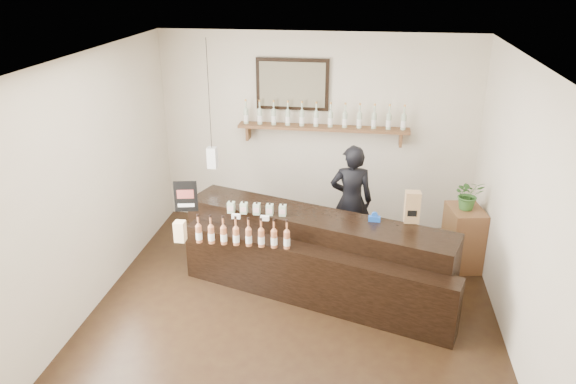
{
  "coord_description": "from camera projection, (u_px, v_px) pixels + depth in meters",
  "views": [
    {
      "loc": [
        0.72,
        -5.23,
        3.66
      ],
      "look_at": [
        -0.15,
        0.7,
        1.19
      ],
      "focal_mm": 35.0,
      "sensor_mm": 36.0,
      "label": 1
    }
  ],
  "objects": [
    {
      "name": "shopkeeper",
      "position": [
        351.0,
        194.0,
        7.29
      ],
      "size": [
        0.66,
        0.46,
        1.72
      ],
      "primitive_type": "imported",
      "rotation": [
        0.0,
        0.0,
        3.22
      ],
      "color": "black",
      "rests_on": "ground"
    },
    {
      "name": "back_wall_decor",
      "position": [
        306.0,
        109.0,
        7.8
      ],
      "size": [
        2.66,
        0.96,
        1.69
      ],
      "color": "brown",
      "rests_on": "ground"
    },
    {
      "name": "side_cabinet",
      "position": [
        463.0,
        238.0,
        7.15
      ],
      "size": [
        0.49,
        0.62,
        0.8
      ],
      "color": "brown",
      "rests_on": "ground"
    },
    {
      "name": "tape_dispenser",
      "position": [
        374.0,
        218.0,
        6.38
      ],
      "size": [
        0.14,
        0.06,
        0.11
      ],
      "color": "#1746A5",
      "rests_on": "counter"
    },
    {
      "name": "room_shell",
      "position": [
        293.0,
        172.0,
        5.62
      ],
      "size": [
        5.0,
        5.0,
        5.0
      ],
      "color": "beige",
      "rests_on": "ground"
    },
    {
      "name": "promo_sign",
      "position": [
        186.0,
        196.0,
        6.58
      ],
      "size": [
        0.27,
        0.07,
        0.38
      ],
      "color": "black",
      "rests_on": "counter"
    },
    {
      "name": "potted_plant",
      "position": [
        469.0,
        194.0,
        6.92
      ],
      "size": [
        0.39,
        0.35,
        0.39
      ],
      "primitive_type": "imported",
      "rotation": [
        0.0,
        0.0,
        0.16
      ],
      "color": "#326026",
      "rests_on": "side_cabinet"
    },
    {
      "name": "ground",
      "position": [
        292.0,
        315.0,
        6.27
      ],
      "size": [
        5.0,
        5.0,
        0.0
      ],
      "primitive_type": "plane",
      "color": "black",
      "rests_on": "ground"
    },
    {
      "name": "counter",
      "position": [
        314.0,
        257.0,
        6.61
      ],
      "size": [
        3.29,
        1.86,
        1.07
      ],
      "color": "black",
      "rests_on": "ground"
    },
    {
      "name": "paper_bag",
      "position": [
        412.0,
        207.0,
        6.32
      ],
      "size": [
        0.18,
        0.14,
        0.37
      ],
      "color": "#A2794E",
      "rests_on": "counter"
    }
  ]
}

